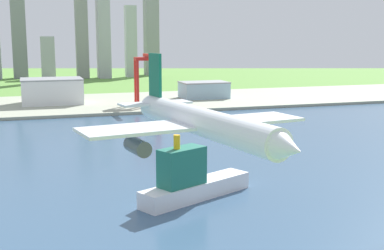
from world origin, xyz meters
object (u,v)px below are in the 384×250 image
(warehouse_main, at_px, (52,91))
(warehouse_annex, at_px, (204,90))
(airplane_landing, at_px, (203,123))
(port_crane_red, at_px, (148,69))
(ferry_boat, at_px, (191,180))

(warehouse_main, distance_m, warehouse_annex, 139.70)
(airplane_landing, distance_m, port_crane_red, 367.64)
(warehouse_main, bearing_deg, warehouse_annex, -0.71)
(airplane_landing, height_order, warehouse_main, airplane_landing)
(airplane_landing, height_order, port_crane_red, airplane_landing)
(port_crane_red, relative_size, warehouse_annex, 0.99)
(airplane_landing, xyz_separation_m, warehouse_main, (-3.59, 391.64, -33.57))
(ferry_boat, xyz_separation_m, warehouse_main, (-34.81, 288.04, 6.03))
(airplane_landing, bearing_deg, port_crane_red, 78.27)
(airplane_landing, bearing_deg, warehouse_main, 90.53)
(warehouse_main, xyz_separation_m, warehouse_annex, (139.65, -1.74, -3.20))
(port_crane_red, bearing_deg, warehouse_main, 157.80)
(ferry_boat, bearing_deg, warehouse_main, 96.89)
(warehouse_main, bearing_deg, port_crane_red, -22.20)
(ferry_boat, xyz_separation_m, port_crane_red, (43.47, 256.10, 25.50))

